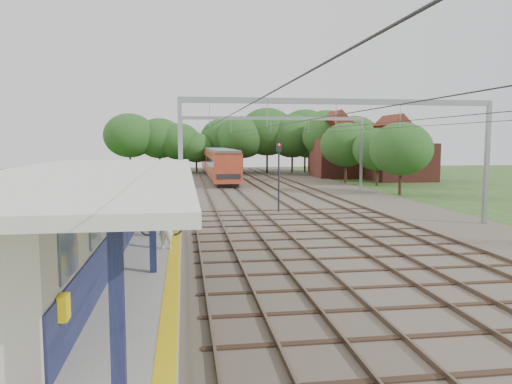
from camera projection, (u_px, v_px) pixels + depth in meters
ground at (392, 343)px, 11.83m from camera, size 160.00×160.00×0.00m
ballast_bed at (290, 197)px, 41.93m from camera, size 18.00×90.00×0.10m
platform at (130, 235)px, 24.53m from camera, size 5.00×52.00×0.35m
yellow_stripe at (176, 230)px, 24.83m from camera, size 0.45×52.00×0.01m
station_building at (67, 220)px, 17.25m from camera, size 3.41×18.00×3.40m
canopy at (93, 176)px, 16.26m from camera, size 6.40×20.00×3.44m
rail_tracks at (261, 196)px, 41.56m from camera, size 11.80×88.00×0.15m
catenary_system at (296, 131)px, 36.64m from camera, size 17.22×88.00×7.00m
tree_band at (248, 140)px, 68.12m from camera, size 31.72×30.88×8.82m
house_near at (401, 156)px, 59.81m from camera, size 7.00×6.12×7.89m
house_far at (345, 153)px, 64.98m from camera, size 8.00×6.12×8.66m
person at (166, 227)px, 20.48m from camera, size 0.74×0.59×1.78m
bicycle at (161, 223)px, 23.22m from camera, size 2.02×0.67×1.20m
train at (217, 161)px, 66.07m from camera, size 2.84×35.33×3.73m
signal_post at (279, 168)px, 32.77m from camera, size 0.33×0.28×4.66m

